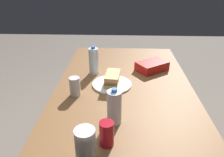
% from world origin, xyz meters
% --- Properties ---
extents(dining_table, '(1.74, 0.92, 0.75)m').
position_xyz_m(dining_table, '(0.00, 0.00, 0.66)').
color(dining_table, brown).
rests_on(dining_table, ground_plane).
extents(paper_plate, '(0.27, 0.27, 0.01)m').
position_xyz_m(paper_plate, '(-0.10, -0.08, 0.76)').
color(paper_plate, white).
rests_on(paper_plate, dining_table).
extents(sandwich, '(0.19, 0.11, 0.08)m').
position_xyz_m(sandwich, '(-0.10, -0.08, 0.80)').
color(sandwich, '#DBB26B').
rests_on(sandwich, paper_plate).
extents(soda_can_red, '(0.07, 0.07, 0.12)m').
position_xyz_m(soda_can_red, '(0.46, -0.08, 0.81)').
color(soda_can_red, maroon).
rests_on(soda_can_red, dining_table).
extents(chip_bag, '(0.25, 0.27, 0.07)m').
position_xyz_m(chip_bag, '(-0.36, 0.22, 0.78)').
color(chip_bag, red).
rests_on(chip_bag, dining_table).
extents(water_bottle_tall, '(0.08, 0.08, 0.20)m').
position_xyz_m(water_bottle_tall, '(0.30, -0.06, 0.84)').
color(water_bottle_tall, silver).
rests_on(water_bottle_tall, dining_table).
extents(plastic_cup_stack, '(0.08, 0.08, 0.17)m').
position_xyz_m(plastic_cup_stack, '(0.57, -0.16, 0.83)').
color(plastic_cup_stack, silver).
rests_on(plastic_cup_stack, dining_table).
extents(water_bottle_spare, '(0.07, 0.07, 0.21)m').
position_xyz_m(water_bottle_spare, '(-0.28, -0.23, 0.85)').
color(water_bottle_spare, silver).
rests_on(water_bottle_spare, dining_table).
extents(soda_can_silver, '(0.07, 0.07, 0.12)m').
position_xyz_m(soda_can_silver, '(0.04, -0.31, 0.81)').
color(soda_can_silver, silver).
rests_on(soda_can_silver, dining_table).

